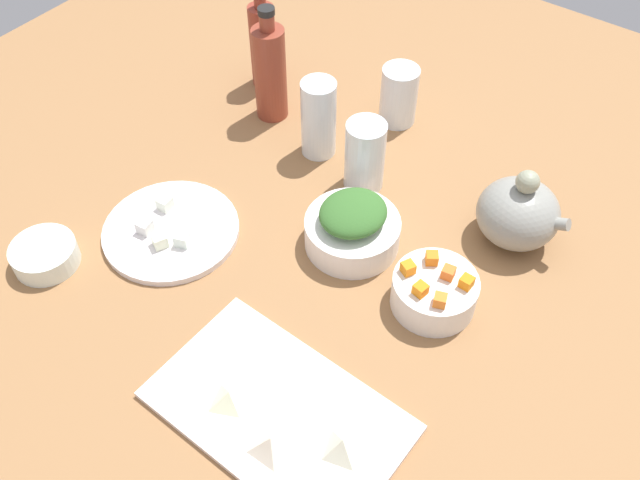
{
  "coord_description": "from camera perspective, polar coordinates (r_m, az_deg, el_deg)",
  "views": [
    {
      "loc": [
        42.2,
        -57.12,
        89.21
      ],
      "look_at": [
        0.0,
        0.0,
        8.0
      ],
      "focal_mm": 39.1,
      "sensor_mm": 36.0,
      "label": 1
    }
  ],
  "objects": [
    {
      "name": "bowl_small_side",
      "position": [
        1.18,
        -21.6,
        -1.14
      ],
      "size": [
        10.38,
        10.38,
        3.73
      ],
      "primitive_type": "cylinder",
      "color": "white",
      "rests_on": "tabletop"
    },
    {
      "name": "tofu_cube_0",
      "position": [
        1.2,
        -12.58,
        2.96
      ],
      "size": [
        2.34,
        2.34,
        2.2
      ],
      "primitive_type": "cube",
      "rotation": [
        0.0,
        0.0,
        0.07
      ],
      "color": "white",
      "rests_on": "plate_tofu"
    },
    {
      "name": "carrot_cube_5",
      "position": [
        1.03,
        11.91,
        -3.39
      ],
      "size": [
        1.86,
        1.86,
        1.8
      ],
      "primitive_type": "cube",
      "rotation": [
        0.0,
        0.0,
        1.54
      ],
      "color": "orange",
      "rests_on": "bowl_carrots"
    },
    {
      "name": "carrot_cube_1",
      "position": [
        1.04,
        10.47,
        -2.65
      ],
      "size": [
        2.08,
        2.08,
        1.8
      ],
      "primitive_type": "cube",
      "rotation": [
        0.0,
        0.0,
        0.17
      ],
      "color": "orange",
      "rests_on": "bowl_carrots"
    },
    {
      "name": "tabletop",
      "position": [
        1.13,
        0.0,
        -2.17
      ],
      "size": [
        190.0,
        190.0,
        3.0
      ],
      "primitive_type": "cube",
      "color": "#94673F",
      "rests_on": "ground"
    },
    {
      "name": "bowl_carrots",
      "position": [
        1.06,
        9.32,
        -4.22
      ],
      "size": [
        12.87,
        12.87,
        5.52
      ],
      "primitive_type": "cylinder",
      "color": "white",
      "rests_on": "tabletop"
    },
    {
      "name": "carrot_cube_4",
      "position": [
        1.03,
        7.22,
        -2.29
      ],
      "size": [
        2.41,
        2.41,
        1.8
      ],
      "primitive_type": "cube",
      "rotation": [
        0.0,
        0.0,
        1.11
      ],
      "color": "orange",
      "rests_on": "bowl_carrots"
    },
    {
      "name": "carrot_cube_3",
      "position": [
        1.05,
        9.14,
        -1.48
      ],
      "size": [
        2.5,
        2.5,
        1.8
      ],
      "primitive_type": "cube",
      "rotation": [
        0.0,
        0.0,
        0.6
      ],
      "color": "orange",
      "rests_on": "bowl_carrots"
    },
    {
      "name": "bowl_greens",
      "position": [
        1.12,
        2.65,
        0.62
      ],
      "size": [
        15.43,
        15.43,
        5.25
      ],
      "primitive_type": "cylinder",
      "color": "white",
      "rests_on": "tabletop"
    },
    {
      "name": "chopped_greens_mound",
      "position": [
        1.09,
        2.73,
        2.23
      ],
      "size": [
        12.17,
        12.97,
        3.95
      ],
      "primitive_type": "ellipsoid",
      "rotation": [
        0.0,
        0.0,
        1.38
      ],
      "color": "#35662A",
      "rests_on": "bowl_greens"
    },
    {
      "name": "tofu_cube_2",
      "position": [
        1.17,
        -14.16,
        1.06
      ],
      "size": [
        2.48,
        2.48,
        2.2
      ],
      "primitive_type": "cube",
      "rotation": [
        0.0,
        0.0,
        0.14
      ],
      "color": "silver",
      "rests_on": "plate_tofu"
    },
    {
      "name": "dumpling_1",
      "position": [
        0.96,
        -7.42,
        -12.58
      ],
      "size": [
        5.73,
        6.06,
        2.48
      ],
      "primitive_type": "pyramid",
      "rotation": [
        0.0,
        0.0,
        1.16
      ],
      "color": "beige",
      "rests_on": "cutting_board"
    },
    {
      "name": "cutting_board",
      "position": [
        0.97,
        -3.43,
        -13.79
      ],
      "size": [
        34.73,
        21.47,
        1.0
      ],
      "primitive_type": "cube",
      "rotation": [
        0.0,
        0.0,
        -0.03
      ],
      "color": "white",
      "rests_on": "tabletop"
    },
    {
      "name": "dumpling_2",
      "position": [
        0.92,
        1.84,
        -16.45
      ],
      "size": [
        5.85,
        5.79,
        3.01
      ],
      "primitive_type": "pyramid",
      "rotation": [
        0.0,
        0.0,
        5.79
      ],
      "color": "beige",
      "rests_on": "cutting_board"
    },
    {
      "name": "drinking_glass_0",
      "position": [
        1.2,
        3.69,
        6.91
      ],
      "size": [
        6.94,
        6.94,
        13.09
      ],
      "primitive_type": "cylinder",
      "color": "white",
      "rests_on": "tabletop"
    },
    {
      "name": "dumpling_0",
      "position": [
        0.92,
        -4.03,
        -16.29
      ],
      "size": [
        6.47,
        6.47,
        3.07
      ],
      "primitive_type": "pyramid",
      "rotation": [
        0.0,
        0.0,
        0.78
      ],
      "color": "beige",
      "rests_on": "cutting_board"
    },
    {
      "name": "teapot",
      "position": [
        1.15,
        15.94,
        2.15
      ],
      "size": [
        14.94,
        13.03,
        14.31
      ],
      "color": "gray",
      "rests_on": "tabletop"
    },
    {
      "name": "plate_tofu",
      "position": [
        1.18,
        -12.09,
        0.76
      ],
      "size": [
        22.49,
        22.49,
        1.2
      ],
      "primitive_type": "cylinder",
      "color": "white",
      "rests_on": "tabletop"
    },
    {
      "name": "bottle_1",
      "position": [
        1.33,
        -4.11,
        13.6
      ],
      "size": [
        6.07,
        6.07,
        22.73
      ],
      "color": "brown",
      "rests_on": "tabletop"
    },
    {
      "name": "tofu_cube_1",
      "position": [
        1.14,
        -12.98,
        -0.04
      ],
      "size": [
        2.93,
        2.93,
        2.2
      ],
      "primitive_type": "cube",
      "rotation": [
        0.0,
        0.0,
        1.13
      ],
      "color": "white",
      "rests_on": "plate_tofu"
    },
    {
      "name": "carrot_cube_0",
      "position": [
        1.01,
        8.23,
        -4.0
      ],
      "size": [
        2.09,
        2.09,
        1.8
      ],
      "primitive_type": "cube",
      "rotation": [
        0.0,
        0.0,
        1.39
      ],
      "color": "orange",
      "rests_on": "bowl_carrots"
    },
    {
      "name": "tofu_cube_3",
      "position": [
        1.14,
        -11.21,
        0.06
      ],
      "size": [
        2.86,
        2.86,
        2.2
      ],
      "primitive_type": "cube",
      "rotation": [
        0.0,
        0.0,
        0.38
      ],
      "color": "white",
      "rests_on": "plate_tofu"
    },
    {
      "name": "drinking_glass_1",
      "position": [
        1.34,
        6.47,
        11.68
      ],
      "size": [
        7.01,
        7.01,
        11.48
      ],
      "primitive_type": "cylinder",
      "color": "white",
      "rests_on": "tabletop"
    },
    {
      "name": "bottle_0",
      "position": [
        1.42,
        -4.69,
        15.7
      ],
      "size": [
        5.12,
        5.12,
        20.67
      ],
      "color": "maroon",
      "rests_on": "tabletop"
    },
    {
      "name": "drinking_glass_2",
      "position": [
        1.25,
        -0.12,
        9.92
      ],
      "size": [
        6.33,
        6.33,
        14.96
      ],
      "primitive_type": "cylinder",
      "color": "white",
      "rests_on": "tabletop"
    },
    {
      "name": "carrot_cube_2",
      "position": [
        1.0,
        9.74,
        -4.95
      ],
      "size": [
        2.32,
        2.32,
        1.8
      ],
      "primitive_type": "cube",
      "rotation": [
        0.0,
        0.0,
        0.36
      ],
      "color": "orange",
      "rests_on": "bowl_carrots"
    }
  ]
}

